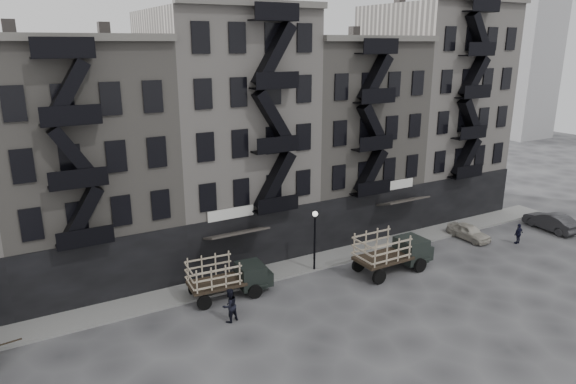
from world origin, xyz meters
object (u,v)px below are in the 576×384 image
stake_truck_east (393,249)px  stake_truck_west (228,274)px  pedestrian_mid (230,305)px  policeman (519,234)px  car_east (469,232)px  car_far (551,221)px

stake_truck_east → stake_truck_west: bearing=168.4°
pedestrian_mid → policeman: size_ratio=1.23×
stake_truck_west → car_east: (20.24, -0.66, -0.85)m
stake_truck_east → car_far: 16.71m
stake_truck_east → policeman: (11.77, -1.00, -0.82)m
car_far → stake_truck_west: bearing=-0.9°
car_east → stake_truck_east: bearing=-172.2°
car_east → car_far: car_far is taller
pedestrian_mid → car_east: bearing=170.2°
car_far → car_east: bearing=-10.0°
car_east → pedestrian_mid: size_ratio=1.82×
car_far → policeman: size_ratio=2.80×
stake_truck_west → policeman: stake_truck_west is taller
stake_truck_east → car_far: bearing=-1.7°
stake_truck_east → pedestrian_mid: bearing=-177.6°
stake_truck_west → car_far: 27.86m
car_far → pedestrian_mid: 28.82m
stake_truck_east → policeman: bearing=-5.2°
policeman → pedestrian_mid: bearing=-4.1°
stake_truck_west → policeman: size_ratio=3.25×
pedestrian_mid → policeman: 23.91m
stake_truck_west → policeman: (22.82, -3.20, -0.65)m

